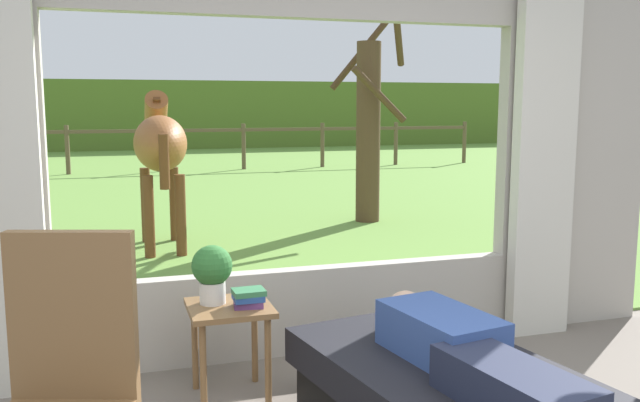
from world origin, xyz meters
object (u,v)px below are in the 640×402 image
(potted_plant, at_px, (212,270))
(reclining_person, at_px, (462,350))
(horse, at_px, (160,144))
(pasture_tree, at_px, (369,125))
(book_stack, at_px, (248,298))
(side_table, at_px, (230,322))
(rocking_chair, at_px, (66,390))

(potted_plant, bearing_deg, reclining_person, -47.83)
(horse, height_order, pasture_tree, pasture_tree)
(book_stack, relative_size, horse, 0.09)
(reclining_person, xyz_separation_m, book_stack, (-0.76, 0.91, 0.05))
(potted_plant, xyz_separation_m, book_stack, (0.17, -0.12, -0.13))
(reclining_person, relative_size, horse, 0.79)
(side_table, height_order, pasture_tree, pasture_tree)
(potted_plant, distance_m, pasture_tree, 5.62)
(rocking_chair, bearing_deg, side_table, 68.10)
(rocking_chair, bearing_deg, book_stack, 63.03)
(reclining_person, distance_m, pasture_tree, 6.20)
(rocking_chair, relative_size, horse, 0.62)
(horse, bearing_deg, reclining_person, -78.71)
(rocking_chair, bearing_deg, pasture_tree, 76.36)
(horse, distance_m, pasture_tree, 2.92)
(potted_plant, bearing_deg, book_stack, -34.99)
(reclining_person, relative_size, rocking_chair, 1.28)
(rocking_chair, xyz_separation_m, book_stack, (0.87, 0.88, 0.02))
(potted_plant, relative_size, pasture_tree, 0.11)
(potted_plant, height_order, pasture_tree, pasture_tree)
(side_table, distance_m, pasture_tree, 5.67)
(book_stack, distance_m, pasture_tree, 5.66)
(potted_plant, distance_m, book_stack, 0.25)
(side_table, relative_size, book_stack, 3.03)
(rocking_chair, xyz_separation_m, side_table, (0.77, 0.94, -0.12))
(horse, xyz_separation_m, pasture_tree, (2.78, 0.87, 0.15))
(reclining_person, relative_size, book_stack, 8.37)
(side_table, xyz_separation_m, pasture_tree, (2.74, 4.89, 0.88))
(pasture_tree, bearing_deg, horse, -162.73)
(potted_plant, bearing_deg, rocking_chair, -124.60)
(side_table, bearing_deg, potted_plant, 143.13)
(reclining_person, bearing_deg, side_table, 121.39)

